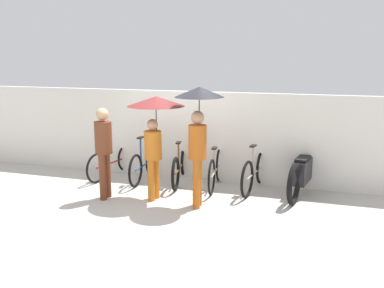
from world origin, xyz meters
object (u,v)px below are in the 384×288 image
(pedestrian_trailing, at_px, (198,118))
(motorcycle, at_px, (302,173))
(parked_bicycle_1, at_px, (144,164))
(parked_bicycle_4, at_px, (255,172))
(pedestrian_center, at_px, (155,117))
(parked_bicycle_3, at_px, (216,170))
(pedestrian_leading, at_px, (104,146))
(parked_bicycle_2, at_px, (180,166))
(parked_bicycle_0, at_px, (112,161))

(pedestrian_trailing, distance_m, motorcycle, 2.42)
(parked_bicycle_1, relative_size, parked_bicycle_4, 0.95)
(pedestrian_center, relative_size, motorcycle, 0.95)
(parked_bicycle_3, relative_size, pedestrian_trailing, 0.79)
(parked_bicycle_3, distance_m, motorcycle, 1.72)
(parked_bicycle_1, bearing_deg, pedestrian_leading, 167.53)
(parked_bicycle_2, bearing_deg, pedestrian_trailing, -157.07)
(pedestrian_trailing, bearing_deg, pedestrian_center, 165.75)
(parked_bicycle_0, xyz_separation_m, parked_bicycle_1, (0.79, -0.06, 0.02))
(parked_bicycle_1, relative_size, motorcycle, 0.81)
(parked_bicycle_3, xyz_separation_m, motorcycle, (1.71, 0.06, 0.05))
(parked_bicycle_0, xyz_separation_m, parked_bicycle_2, (1.59, 0.02, 0.01))
(pedestrian_trailing, bearing_deg, parked_bicycle_1, 139.46)
(pedestrian_leading, relative_size, pedestrian_trailing, 0.81)
(parked_bicycle_2, bearing_deg, parked_bicycle_4, -100.23)
(parked_bicycle_2, relative_size, pedestrian_leading, 1.02)
(parked_bicycle_4, bearing_deg, parked_bicycle_2, 96.08)
(parked_bicycle_2, height_order, parked_bicycle_4, parked_bicycle_2)
(parked_bicycle_3, xyz_separation_m, pedestrian_leading, (-1.83, -1.29, 0.65))
(parked_bicycle_1, bearing_deg, parked_bicycle_4, -91.16)
(parked_bicycle_0, xyz_separation_m, parked_bicycle_3, (2.39, -0.07, 0.03))
(parked_bicycle_0, height_order, parked_bicycle_3, parked_bicycle_0)
(pedestrian_leading, relative_size, pedestrian_center, 0.89)
(parked_bicycle_2, height_order, pedestrian_trailing, pedestrian_trailing)
(parked_bicycle_1, distance_m, motorcycle, 3.31)
(pedestrian_trailing, relative_size, motorcycle, 1.05)
(parked_bicycle_2, xyz_separation_m, pedestrian_leading, (-1.03, -1.38, 0.66))
(parked_bicycle_3, xyz_separation_m, pedestrian_trailing, (-0.04, -1.13, 1.24))
(parked_bicycle_3, bearing_deg, parked_bicycle_4, -91.26)
(pedestrian_center, distance_m, pedestrian_trailing, 0.89)
(pedestrian_center, bearing_deg, motorcycle, 28.88)
(parked_bicycle_3, bearing_deg, pedestrian_center, 131.48)
(motorcycle, bearing_deg, parked_bicycle_2, 98.98)
(pedestrian_center, bearing_deg, pedestrian_leading, -153.42)
(parked_bicycle_2, bearing_deg, pedestrian_leading, 134.11)
(parked_bicycle_1, bearing_deg, parked_bicycle_2, -86.70)
(parked_bicycle_0, height_order, motorcycle, parked_bicycle_0)
(parked_bicycle_3, relative_size, motorcycle, 0.83)
(pedestrian_center, xyz_separation_m, motorcycle, (2.63, 1.03, -1.13))
(parked_bicycle_4, xyz_separation_m, pedestrian_trailing, (-0.84, -1.18, 1.23))
(parked_bicycle_2, xyz_separation_m, pedestrian_center, (-0.12, -1.06, 1.19))
(pedestrian_center, distance_m, motorcycle, 3.04)
(parked_bicycle_1, bearing_deg, parked_bicycle_3, -92.60)
(parked_bicycle_2, xyz_separation_m, parked_bicycle_4, (1.59, -0.03, 0.02))
(parked_bicycle_3, bearing_deg, parked_bicycle_2, 78.54)
(parked_bicycle_4, height_order, pedestrian_leading, pedestrian_leading)
(parked_bicycle_4, height_order, motorcycle, parked_bicycle_4)
(parked_bicycle_4, bearing_deg, pedestrian_trailing, 151.93)
(pedestrian_leading, height_order, pedestrian_center, pedestrian_center)
(parked_bicycle_0, distance_m, pedestrian_leading, 1.62)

